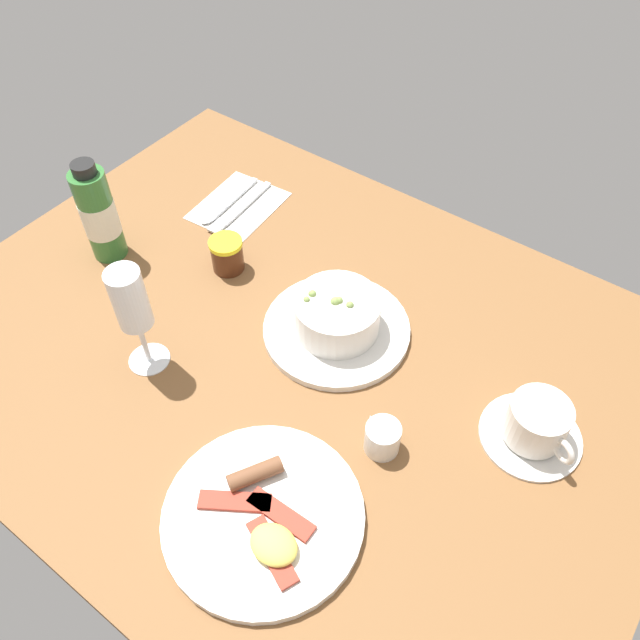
% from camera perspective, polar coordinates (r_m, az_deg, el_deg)
% --- Properties ---
extents(ground_plane, '(1.10, 0.84, 0.03)m').
position_cam_1_polar(ground_plane, '(0.98, -2.72, -3.16)').
color(ground_plane, brown).
extents(porridge_bowl, '(0.22, 0.22, 0.08)m').
position_cam_1_polar(porridge_bowl, '(0.96, 1.50, 0.14)').
color(porridge_bowl, silver).
rests_on(porridge_bowl, ground_plane).
extents(cutlery_setting, '(0.14, 0.17, 0.01)m').
position_cam_1_polar(cutlery_setting, '(1.21, -7.40, 9.95)').
color(cutlery_setting, silver).
rests_on(cutlery_setting, ground_plane).
extents(coffee_cup, '(0.14, 0.14, 0.07)m').
position_cam_1_polar(coffee_cup, '(0.90, 18.54, -8.77)').
color(coffee_cup, silver).
rests_on(coffee_cup, ground_plane).
extents(creamer_jug, '(0.06, 0.05, 0.05)m').
position_cam_1_polar(creamer_jug, '(0.86, 5.50, -10.28)').
color(creamer_jug, silver).
rests_on(creamer_jug, ground_plane).
extents(wine_glass, '(0.06, 0.06, 0.18)m').
position_cam_1_polar(wine_glass, '(0.90, -16.34, 1.33)').
color(wine_glass, white).
rests_on(wine_glass, ground_plane).
extents(jam_jar, '(0.06, 0.06, 0.06)m').
position_cam_1_polar(jam_jar, '(1.07, -8.21, 5.75)').
color(jam_jar, '#4A2413').
rests_on(jam_jar, ground_plane).
extents(sauce_bottle_green, '(0.06, 0.06, 0.18)m').
position_cam_1_polar(sauce_bottle_green, '(1.11, -18.96, 8.82)').
color(sauce_bottle_green, '#337233').
rests_on(sauce_bottle_green, ground_plane).
extents(breakfast_plate, '(0.25, 0.25, 0.04)m').
position_cam_1_polar(breakfast_plate, '(0.82, -4.99, -16.93)').
color(breakfast_plate, silver).
rests_on(breakfast_plate, ground_plane).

